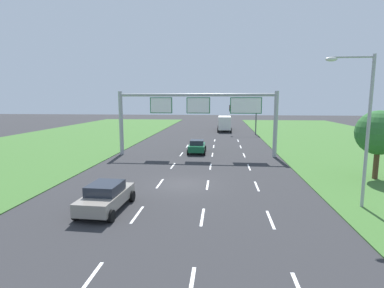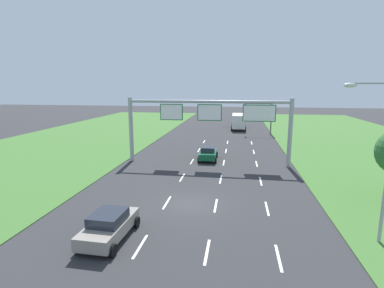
{
  "view_description": "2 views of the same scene",
  "coord_description": "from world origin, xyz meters",
  "px_view_note": "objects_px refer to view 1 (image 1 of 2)",
  "views": [
    {
      "loc": [
        2.65,
        -20.95,
        6.09
      ],
      "look_at": [
        -0.28,
        9.26,
        1.59
      ],
      "focal_mm": 28.0,
      "sensor_mm": 36.0,
      "label": 1
    },
    {
      "loc": [
        3.06,
        -19.71,
        8.23
      ],
      "look_at": [
        -1.28,
        8.92,
        2.57
      ],
      "focal_mm": 28.0,
      "sensor_mm": 36.0,
      "label": 2
    }
  ],
  "objects_px": {
    "box_truck": "(224,123)",
    "traffic_light_mast": "(245,113)",
    "street_lamp": "(362,118)",
    "car_lead_silver": "(106,196)",
    "sign_gantry": "(199,111)",
    "roadside_tree_near": "(379,133)",
    "car_near_red": "(197,146)"
  },
  "relations": [
    {
      "from": "roadside_tree_near",
      "to": "sign_gantry",
      "type": "bearing_deg",
      "value": 148.99
    },
    {
      "from": "car_lead_silver",
      "to": "street_lamp",
      "type": "bearing_deg",
      "value": 9.56
    },
    {
      "from": "car_lead_silver",
      "to": "box_truck",
      "type": "relative_size",
      "value": 0.52
    },
    {
      "from": "box_truck",
      "to": "sign_gantry",
      "type": "distance_m",
      "value": 27.59
    },
    {
      "from": "box_truck",
      "to": "traffic_light_mast",
      "type": "xyz_separation_m",
      "value": [
        3.46,
        -6.48,
        2.26
      ]
    },
    {
      "from": "sign_gantry",
      "to": "traffic_light_mast",
      "type": "relative_size",
      "value": 3.08
    },
    {
      "from": "car_lead_silver",
      "to": "roadside_tree_near",
      "type": "relative_size",
      "value": 0.81
    },
    {
      "from": "car_lead_silver",
      "to": "street_lamp",
      "type": "distance_m",
      "value": 14.72
    },
    {
      "from": "car_near_red",
      "to": "traffic_light_mast",
      "type": "xyz_separation_m",
      "value": [
        6.86,
        19.07,
        3.1
      ]
    },
    {
      "from": "roadside_tree_near",
      "to": "traffic_light_mast",
      "type": "bearing_deg",
      "value": 104.81
    },
    {
      "from": "box_truck",
      "to": "street_lamp",
      "type": "xyz_separation_m",
      "value": [
        7.0,
        -42.27,
        3.47
      ]
    },
    {
      "from": "roadside_tree_near",
      "to": "car_near_red",
      "type": "bearing_deg",
      "value": 145.02
    },
    {
      "from": "car_near_red",
      "to": "car_lead_silver",
      "type": "xyz_separation_m",
      "value": [
        -3.58,
        -18.49,
        0.03
      ]
    },
    {
      "from": "box_truck",
      "to": "traffic_light_mast",
      "type": "height_order",
      "value": "traffic_light_mast"
    },
    {
      "from": "car_near_red",
      "to": "traffic_light_mast",
      "type": "distance_m",
      "value": 20.5
    },
    {
      "from": "car_near_red",
      "to": "car_lead_silver",
      "type": "relative_size",
      "value": 0.92
    },
    {
      "from": "car_near_red",
      "to": "sign_gantry",
      "type": "bearing_deg",
      "value": -78.71
    },
    {
      "from": "car_near_red",
      "to": "traffic_light_mast",
      "type": "bearing_deg",
      "value": 69.03
    },
    {
      "from": "box_truck",
      "to": "traffic_light_mast",
      "type": "relative_size",
      "value": 1.49
    },
    {
      "from": "traffic_light_mast",
      "to": "street_lamp",
      "type": "height_order",
      "value": "street_lamp"
    },
    {
      "from": "car_lead_silver",
      "to": "sign_gantry",
      "type": "distance_m",
      "value": 17.78
    },
    {
      "from": "box_truck",
      "to": "traffic_light_mast",
      "type": "distance_m",
      "value": 7.69
    },
    {
      "from": "car_lead_silver",
      "to": "street_lamp",
      "type": "xyz_separation_m",
      "value": [
        13.97,
        1.78,
        4.29
      ]
    },
    {
      "from": "sign_gantry",
      "to": "traffic_light_mast",
      "type": "bearing_deg",
      "value": 72.62
    },
    {
      "from": "car_lead_silver",
      "to": "box_truck",
      "type": "distance_m",
      "value": 44.6
    },
    {
      "from": "sign_gantry",
      "to": "car_lead_silver",
      "type": "bearing_deg",
      "value": -103.19
    },
    {
      "from": "traffic_light_mast",
      "to": "car_near_red",
      "type": "bearing_deg",
      "value": -109.77
    },
    {
      "from": "car_near_red",
      "to": "roadside_tree_near",
      "type": "relative_size",
      "value": 0.75
    },
    {
      "from": "car_near_red",
      "to": "sign_gantry",
      "type": "xyz_separation_m",
      "value": [
        0.37,
        -1.66,
        4.17
      ]
    },
    {
      "from": "box_truck",
      "to": "car_lead_silver",
      "type": "bearing_deg",
      "value": -98.91
    },
    {
      "from": "street_lamp",
      "to": "roadside_tree_near",
      "type": "relative_size",
      "value": 1.6
    },
    {
      "from": "traffic_light_mast",
      "to": "street_lamp",
      "type": "bearing_deg",
      "value": -84.35
    }
  ]
}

